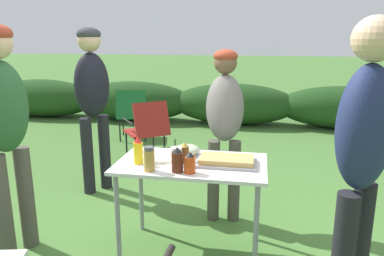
# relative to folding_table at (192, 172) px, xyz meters

# --- Properties ---
(ground_plane) EXTENTS (60.00, 60.00, 0.00)m
(ground_plane) POSITION_rel_folding_table_xyz_m (0.00, 0.00, -0.66)
(ground_plane) COLOR #477533
(shrub_hedge) EXTENTS (14.40, 0.90, 0.77)m
(shrub_hedge) POSITION_rel_folding_table_xyz_m (-0.00, 4.47, -0.28)
(shrub_hedge) COLOR #1E4219
(shrub_hedge) RESTS_ON ground
(folding_table) EXTENTS (1.10, 0.64, 0.74)m
(folding_table) POSITION_rel_folding_table_xyz_m (0.00, 0.00, 0.00)
(folding_table) COLOR silver
(folding_table) RESTS_ON ground
(food_tray) EXTENTS (0.44, 0.26, 0.06)m
(food_tray) POSITION_rel_folding_table_xyz_m (0.26, -0.00, 0.10)
(food_tray) COLOR #9E9EA3
(food_tray) RESTS_ON folding_table
(plate_stack) EXTENTS (0.26, 0.26, 0.02)m
(plate_stack) POSITION_rel_folding_table_xyz_m (-0.25, 0.03, 0.09)
(plate_stack) COLOR white
(plate_stack) RESTS_ON folding_table
(mixing_bowl) EXTENTS (0.20, 0.20, 0.08)m
(mixing_bowl) POSITION_rel_folding_table_xyz_m (-0.07, 0.17, 0.12)
(mixing_bowl) COLOR #ADBC99
(mixing_bowl) RESTS_ON folding_table
(paper_cup_stack) EXTENTS (0.08, 0.08, 0.13)m
(paper_cup_stack) POSITION_rel_folding_table_xyz_m (-0.10, -0.08, 0.14)
(paper_cup_stack) COLOR white
(paper_cup_stack) RESTS_ON folding_table
(mustard_bottle) EXTENTS (0.07, 0.07, 0.21)m
(mustard_bottle) POSITION_rel_folding_table_xyz_m (-0.38, -0.10, 0.17)
(mustard_bottle) COLOR yellow
(mustard_bottle) RESTS_ON folding_table
(beer_bottle) EXTENTS (0.07, 0.07, 0.16)m
(beer_bottle) POSITION_rel_folding_table_xyz_m (-0.05, -0.02, 0.15)
(beer_bottle) COLOR brown
(beer_bottle) RESTS_ON folding_table
(bbq_sauce_bottle) EXTENTS (0.08, 0.08, 0.18)m
(bbq_sauce_bottle) POSITION_rel_folding_table_xyz_m (-0.06, -0.21, 0.16)
(bbq_sauce_bottle) COLOR #562314
(bbq_sauce_bottle) RESTS_ON folding_table
(hot_sauce_bottle) EXTENTS (0.08, 0.08, 0.15)m
(hot_sauce_bottle) POSITION_rel_folding_table_xyz_m (0.03, -0.22, 0.15)
(hot_sauce_bottle) COLOR #CC4214
(hot_sauce_bottle) RESTS_ON folding_table
(spice_jar) EXTENTS (0.08, 0.08, 0.17)m
(spice_jar) POSITION_rel_folding_table_xyz_m (-0.25, -0.23, 0.16)
(spice_jar) COLOR #B2893D
(spice_jar) RESTS_ON folding_table
(standing_person_in_red_jacket) EXTENTS (0.39, 0.49, 1.54)m
(standing_person_in_red_jacket) POSITION_rel_folding_table_xyz_m (0.18, 0.69, 0.30)
(standing_person_in_red_jacket) COLOR #4C473D
(standing_person_in_red_jacket) RESTS_ON ground
(standing_person_in_gray_fleece) EXTENTS (0.44, 0.46, 1.73)m
(standing_person_in_gray_fleece) POSITION_rel_folding_table_xyz_m (-1.23, 1.01, 0.42)
(standing_person_in_gray_fleece) COLOR black
(standing_person_in_gray_fleece) RESTS_ON ground
(standing_person_in_navy_coat) EXTENTS (0.45, 0.47, 1.75)m
(standing_person_in_navy_coat) POSITION_rel_folding_table_xyz_m (1.03, -0.55, 0.39)
(standing_person_in_navy_coat) COLOR black
(standing_person_in_navy_coat) RESTS_ON ground
(standing_person_in_dark_puffer) EXTENTS (0.36, 0.44, 1.73)m
(standing_person_in_dark_puffer) POSITION_rel_folding_table_xyz_m (-1.33, -0.24, 0.42)
(standing_person_in_dark_puffer) COLOR #4C473D
(standing_person_in_dark_puffer) RESTS_ON ground
(camp_chair_green_behind_table) EXTENTS (0.59, 0.68, 0.83)m
(camp_chair_green_behind_table) POSITION_rel_folding_table_xyz_m (-1.52, 3.02, -0.20)
(camp_chair_green_behind_table) COLOR #19602D
(camp_chair_green_behind_table) RESTS_ON ground
(camp_chair_near_hedge) EXTENTS (0.72, 0.75, 0.83)m
(camp_chair_near_hedge) POSITION_rel_folding_table_xyz_m (-0.96, 2.03, -0.20)
(camp_chair_near_hedge) COLOR maroon
(camp_chair_near_hedge) RESTS_ON ground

